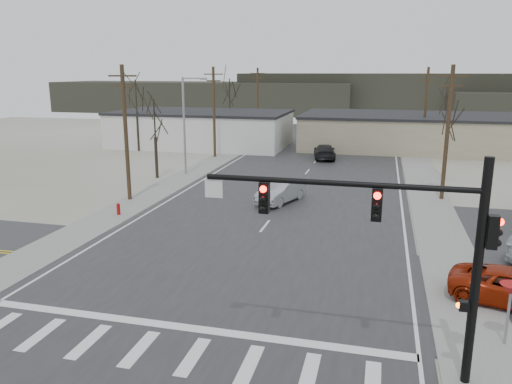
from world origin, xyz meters
TOP-DOWN VIEW (x-y plane):
  - ground at (0.00, 0.00)m, footprint 140.00×140.00m
  - main_road at (0.00, 15.00)m, footprint 18.00×110.00m
  - cross_road at (0.00, 0.00)m, footprint 90.00×10.00m
  - sidewalk_left at (-10.60, 20.00)m, footprint 3.00×90.00m
  - sidewalk_right at (10.60, 20.00)m, footprint 3.00×90.00m
  - traffic_signal_mast at (7.89, -6.20)m, footprint 8.95×0.43m
  - fire_hydrant at (-10.20, 8.00)m, footprint 0.24×0.24m
  - yield_sign at (11.50, -3.50)m, footprint 0.80×0.80m
  - building_left_far at (-16.00, 40.00)m, footprint 22.30×12.30m
  - building_right_far at (10.00, 44.00)m, footprint 26.30×14.30m
  - upole_left_b at (-11.50, 12.00)m, footprint 2.20×0.30m
  - upole_left_c at (-11.50, 32.00)m, footprint 2.20×0.30m
  - upole_left_d at (-11.50, 52.00)m, footprint 2.20×0.30m
  - upole_right_a at (11.50, 18.00)m, footprint 2.20×0.30m
  - upole_right_b at (11.50, 40.00)m, footprint 2.20×0.30m
  - streetlight_main at (-10.80, 22.00)m, footprint 2.40×0.25m
  - tree_left_near at (-13.00, 20.00)m, footprint 3.30×3.30m
  - tree_right_mid at (12.50, 26.00)m, footprint 3.74×3.74m
  - tree_left_far at (-14.00, 46.00)m, footprint 3.96×3.96m
  - tree_right_far at (15.00, 52.00)m, footprint 3.52×3.52m
  - tree_left_mid at (-22.00, 34.00)m, footprint 3.96×3.96m
  - hill_left at (-35.00, 92.00)m, footprint 70.00×18.00m
  - hill_center at (15.00, 96.00)m, footprint 80.00×18.00m
  - sedan_crossing at (-0.22, 14.00)m, footprint 3.24×5.20m
  - car_far_a at (0.74, 33.77)m, footprint 3.11×5.79m
  - car_far_b at (-5.98, 63.54)m, footprint 2.30×4.64m

SIDE VIEW (x-z plane):
  - ground at x=0.00m, z-range 0.00..0.00m
  - cross_road at x=0.00m, z-range 0.00..0.04m
  - main_road at x=0.00m, z-range 0.00..0.05m
  - sidewalk_left at x=-10.60m, z-range 0.00..0.06m
  - sidewalk_right at x=10.60m, z-range 0.00..0.06m
  - fire_hydrant at x=-10.20m, z-range 0.02..0.89m
  - car_far_b at x=-5.98m, z-range 0.05..1.57m
  - car_far_a at x=0.74m, z-range 0.05..1.64m
  - sedan_crossing at x=-0.22m, z-range 0.05..1.66m
  - yield_sign at x=11.50m, z-range 0.89..3.24m
  - building_right_far at x=10.00m, z-range 0.00..4.30m
  - building_left_far at x=-16.00m, z-range 0.01..4.51m
  - hill_left at x=-35.00m, z-range 0.00..7.00m
  - hill_center at x=15.00m, z-range 0.00..9.00m
  - traffic_signal_mast at x=7.89m, z-range 1.07..8.27m
  - streetlight_main at x=-10.80m, z-range 0.59..9.59m
  - upole_left_b at x=-11.50m, z-range 0.22..10.22m
  - upole_left_c at x=-11.50m, z-range 0.22..10.22m
  - upole_left_d at x=-11.50m, z-range 0.22..10.22m
  - upole_right_a at x=11.50m, z-range 0.22..10.22m
  - upole_right_b at x=11.50m, z-range 0.22..10.22m
  - tree_left_near at x=-13.00m, z-range 1.55..8.90m
  - tree_right_far at x=15.00m, z-range 1.66..9.50m
  - tree_right_mid at x=12.50m, z-range 1.77..10.10m
  - tree_left_far at x=-14.00m, z-range 1.87..10.69m
  - tree_left_mid at x=-22.00m, z-range 1.87..10.69m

